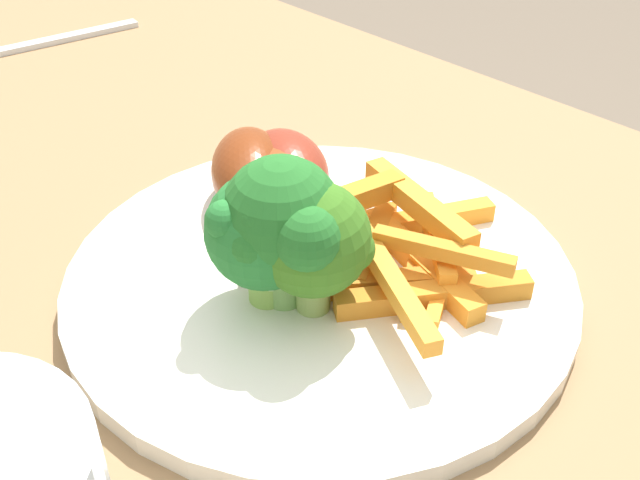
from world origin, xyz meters
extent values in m
cube|color=#8E6B47|center=(0.00, 0.00, 0.72)|extent=(1.06, 0.66, 0.03)
cylinder|color=brown|center=(-0.47, 0.27, 0.35)|extent=(0.06, 0.06, 0.70)
cylinder|color=white|center=(0.07, 0.04, 0.74)|extent=(0.27, 0.27, 0.01)
cylinder|color=#79AA57|center=(0.07, 0.01, 0.76)|extent=(0.02, 0.02, 0.03)
sphere|color=#216324|center=(0.07, 0.01, 0.80)|extent=(0.06, 0.06, 0.06)
sphere|color=#216324|center=(0.07, -0.01, 0.80)|extent=(0.02, 0.02, 0.02)
sphere|color=#216324|center=(0.07, 0.02, 0.79)|extent=(0.03, 0.03, 0.03)
sphere|color=#216324|center=(0.10, 0.00, 0.80)|extent=(0.03, 0.03, 0.03)
sphere|color=#216324|center=(0.09, 0.01, 0.80)|extent=(0.03, 0.03, 0.03)
sphere|color=#216324|center=(0.07, -0.02, 0.79)|extent=(0.02, 0.02, 0.02)
cylinder|color=#8AA653|center=(0.09, 0.01, 0.76)|extent=(0.02, 0.02, 0.02)
sphere|color=#35691C|center=(0.09, 0.01, 0.79)|extent=(0.06, 0.06, 0.06)
sphere|color=#35691C|center=(0.08, 0.03, 0.78)|extent=(0.02, 0.02, 0.02)
sphere|color=#35691C|center=(0.10, 0.02, 0.78)|extent=(0.02, 0.02, 0.02)
sphere|color=#35691C|center=(0.06, 0.02, 0.79)|extent=(0.02, 0.02, 0.02)
cylinder|color=#8DBC51|center=(0.06, 0.00, 0.76)|extent=(0.02, 0.02, 0.02)
sphere|color=#236D2D|center=(0.06, 0.00, 0.79)|extent=(0.06, 0.06, 0.06)
sphere|color=#236D2D|center=(0.08, 0.01, 0.78)|extent=(0.02, 0.02, 0.02)
sphere|color=#236D2D|center=(0.08, 0.01, 0.79)|extent=(0.03, 0.03, 0.03)
sphere|color=#236D2D|center=(0.06, 0.02, 0.79)|extent=(0.02, 0.02, 0.02)
sphere|color=#236D2D|center=(0.05, 0.02, 0.79)|extent=(0.02, 0.02, 0.02)
sphere|color=#236D2D|center=(0.06, 0.02, 0.80)|extent=(0.03, 0.03, 0.03)
sphere|color=#236D2D|center=(0.06, -0.02, 0.80)|extent=(0.02, 0.02, 0.02)
cube|color=orange|center=(0.10, 0.07, 0.75)|extent=(0.10, 0.04, 0.01)
cube|color=orange|center=(0.12, 0.07, 0.77)|extent=(0.07, 0.04, 0.01)
cube|color=orange|center=(0.10, 0.09, 0.76)|extent=(0.06, 0.06, 0.01)
cube|color=orange|center=(0.13, 0.06, 0.75)|extent=(0.07, 0.09, 0.01)
cube|color=orange|center=(0.08, 0.11, 0.75)|extent=(0.05, 0.08, 0.01)
cube|color=orange|center=(0.12, 0.07, 0.75)|extent=(0.04, 0.06, 0.01)
cube|color=orange|center=(0.09, 0.09, 0.77)|extent=(0.09, 0.03, 0.01)
cube|color=orange|center=(0.06, 0.06, 0.77)|extent=(0.03, 0.08, 0.01)
cube|color=#C67822|center=(0.08, 0.07, 0.75)|extent=(0.05, 0.07, 0.01)
cube|color=orange|center=(0.11, 0.05, 0.75)|extent=(0.06, 0.07, 0.01)
cube|color=orange|center=(0.12, 0.04, 0.77)|extent=(0.09, 0.05, 0.01)
cube|color=orange|center=(0.11, 0.06, 0.75)|extent=(0.04, 0.06, 0.01)
cylinder|color=#5E240F|center=(0.01, 0.05, 0.75)|extent=(0.04, 0.04, 0.00)
ellipsoid|color=brown|center=(0.01, 0.05, 0.76)|extent=(0.09, 0.08, 0.04)
cylinder|color=beige|center=(0.05, 0.01, 0.76)|extent=(0.04, 0.03, 0.01)
sphere|color=silver|center=(0.07, 0.00, 0.76)|extent=(0.02, 0.02, 0.02)
cylinder|color=#5F1B12|center=(0.00, 0.07, 0.75)|extent=(0.04, 0.04, 0.00)
ellipsoid|color=maroon|center=(0.00, 0.07, 0.77)|extent=(0.09, 0.08, 0.04)
cylinder|color=beige|center=(0.05, 0.04, 0.76)|extent=(0.04, 0.03, 0.01)
sphere|color=silver|center=(0.07, 0.03, 0.76)|extent=(0.02, 0.02, 0.02)
cylinder|color=#521C0B|center=(-0.01, 0.05, 0.75)|extent=(0.04, 0.04, 0.00)
ellipsoid|color=maroon|center=(-0.01, 0.05, 0.77)|extent=(0.09, 0.08, 0.04)
cylinder|color=beige|center=(0.04, 0.01, 0.76)|extent=(0.04, 0.04, 0.01)
sphere|color=silver|center=(0.06, 0.00, 0.76)|extent=(0.02, 0.02, 0.02)
cube|color=silver|center=(-0.36, 0.09, 0.74)|extent=(0.04, 0.19, 0.00)
camera|label=1|loc=(0.30, -0.19, 1.00)|focal=43.11mm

